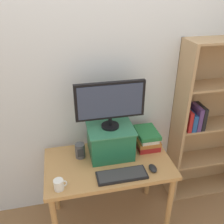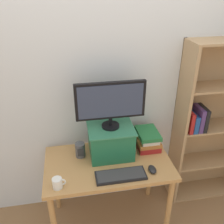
{
  "view_description": "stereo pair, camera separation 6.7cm",
  "coord_description": "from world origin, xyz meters",
  "views": [
    {
      "loc": [
        -0.34,
        -1.69,
        2.2
      ],
      "look_at": [
        0.04,
        0.05,
        1.24
      ],
      "focal_mm": 40.0,
      "sensor_mm": 36.0,
      "label": 1
    },
    {
      "loc": [
        -0.27,
        -1.71,
        2.2
      ],
      "look_at": [
        0.04,
        0.05,
        1.24
      ],
      "focal_mm": 40.0,
      "sensor_mm": 36.0,
      "label": 2
    }
  ],
  "objects": [
    {
      "name": "ground_plane",
      "position": [
        0.0,
        0.0,
        0.0
      ],
      "size": [
        12.0,
        12.0,
        0.0
      ],
      "primitive_type": "plane",
      "color": "olive"
    },
    {
      "name": "back_wall",
      "position": [
        0.0,
        0.4,
        1.3
      ],
      "size": [
        7.0,
        0.08,
        2.6
      ],
      "color": "silver",
      "rests_on": "ground_plane"
    },
    {
      "name": "desk",
      "position": [
        0.0,
        0.0,
        0.66
      ],
      "size": [
        1.11,
        0.64,
        0.77
      ],
      "color": "#B7844C",
      "rests_on": "ground_plane"
    },
    {
      "name": "bookshelf_unit",
      "position": [
        1.15,
        0.25,
        0.88
      ],
      "size": [
        0.87,
        0.28,
        1.74
      ],
      "color": "tan",
      "rests_on": "ground_plane"
    },
    {
      "name": "riser_box",
      "position": [
        0.04,
        0.12,
        0.91
      ],
      "size": [
        0.4,
        0.36,
        0.29
      ],
      "color": "#1E6642",
      "rests_on": "desk"
    },
    {
      "name": "computer_monitor",
      "position": [
        0.04,
        0.12,
        1.29
      ],
      "size": [
        0.59,
        0.15,
        0.42
      ],
      "color": "black",
      "rests_on": "riser_box"
    },
    {
      "name": "keyboard",
      "position": [
        0.07,
        -0.2,
        0.78
      ],
      "size": [
        0.41,
        0.15,
        0.02
      ],
      "color": "black",
      "rests_on": "desk"
    },
    {
      "name": "computer_mouse",
      "position": [
        0.35,
        -0.18,
        0.78
      ],
      "size": [
        0.06,
        0.1,
        0.04
      ],
      "color": "black",
      "rests_on": "desk"
    },
    {
      "name": "book_stack",
      "position": [
        0.4,
        0.16,
        0.85
      ],
      "size": [
        0.21,
        0.27,
        0.17
      ],
      "color": "maroon",
      "rests_on": "desk"
    },
    {
      "name": "coffee_mug",
      "position": [
        -0.43,
        -0.23,
        0.81
      ],
      "size": [
        0.11,
        0.08,
        0.09
      ],
      "color": "white",
      "rests_on": "desk"
    },
    {
      "name": "desk_speaker",
      "position": [
        -0.23,
        0.12,
        0.83
      ],
      "size": [
        0.09,
        0.09,
        0.14
      ],
      "color": "#4C4C51",
      "rests_on": "desk"
    }
  ]
}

